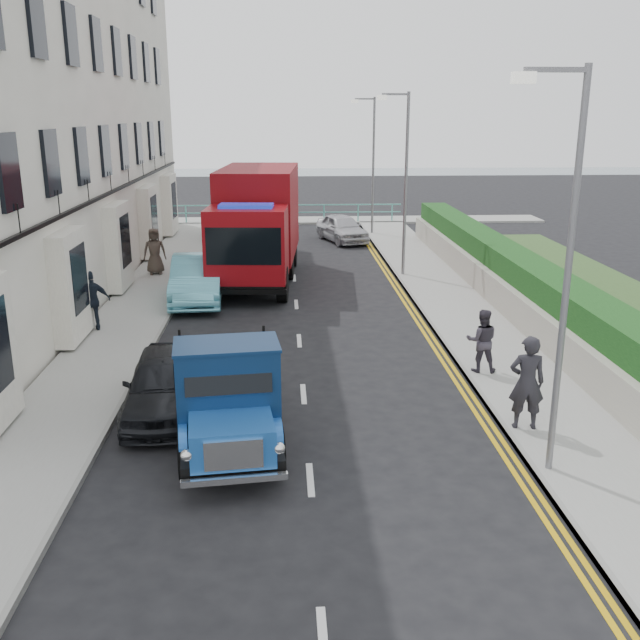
{
  "coord_description": "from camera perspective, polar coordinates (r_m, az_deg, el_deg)",
  "views": [
    {
      "loc": [
        -0.42,
        -13.33,
        6.28
      ],
      "look_at": [
        0.45,
        3.31,
        1.4
      ],
      "focal_mm": 40.0,
      "sensor_mm": 36.0,
      "label": 1
    }
  ],
  "objects": [
    {
      "name": "sea_plane",
      "position": [
        73.6,
        -2.73,
        11.42
      ],
      "size": [
        120.0,
        120.0,
        0.0
      ],
      "primitive_type": "plane",
      "color": "slate",
      "rests_on": "ground"
    },
    {
      "name": "lamp_near",
      "position": [
        12.44,
        18.81,
        4.88
      ],
      "size": [
        1.23,
        0.18,
        7.0
      ],
      "color": "slate",
      "rests_on": "ground"
    },
    {
      "name": "seafront_railing",
      "position": [
        41.92,
        -2.44,
        8.5
      ],
      "size": [
        13.0,
        0.08,
        1.11
      ],
      "color": "#59B2A5",
      "rests_on": "ground"
    },
    {
      "name": "red_lorry",
      "position": [
        27.35,
        -5.06,
        7.78
      ],
      "size": [
        3.29,
        8.23,
        4.22
      ],
      "rotation": [
        0.0,
        0.0,
        -0.07
      ],
      "color": "black",
      "rests_on": "ground"
    },
    {
      "name": "garden_east",
      "position": [
        24.21,
        15.47,
        2.88
      ],
      "size": [
        1.45,
        28.0,
        1.75
      ],
      "color": "#B2AD9E",
      "rests_on": "ground"
    },
    {
      "name": "pedestrian_east_near",
      "position": [
        14.84,
        16.22,
        -4.82
      ],
      "size": [
        0.76,
        0.55,
        1.95
      ],
      "primitive_type": "imported",
      "rotation": [
        0.0,
        0.0,
        3.02
      ],
      "color": "#242228",
      "rests_on": "pavement_east"
    },
    {
      "name": "terrace_west",
      "position": [
        27.86,
        -23.01,
        16.92
      ],
      "size": [
        6.31,
        30.2,
        14.25
      ],
      "color": "white",
      "rests_on": "ground"
    },
    {
      "name": "ground",
      "position": [
        14.74,
        -1.1,
        -8.89
      ],
      "size": [
        120.0,
        120.0,
        0.0
      ],
      "primitive_type": "plane",
      "color": "black",
      "rests_on": "ground"
    },
    {
      "name": "bedford_lorry",
      "position": [
        13.51,
        -7.35,
        -6.69
      ],
      "size": [
        2.36,
        4.9,
        2.24
      ],
      "rotation": [
        0.0,
        0.0,
        0.12
      ],
      "color": "black",
      "rests_on": "ground"
    },
    {
      "name": "lamp_far",
      "position": [
        37.68,
        4.1,
        12.82
      ],
      "size": [
        1.23,
        0.18,
        7.0
      ],
      "color": "slate",
      "rests_on": "ground"
    },
    {
      "name": "pedestrian_east_far",
      "position": [
        17.85,
        12.82,
        -1.61
      ],
      "size": [
        0.85,
        0.71,
        1.58
      ],
      "primitive_type": "imported",
      "rotation": [
        0.0,
        0.0,
        2.98
      ],
      "color": "#39333F",
      "rests_on": "pavement_east"
    },
    {
      "name": "promenade",
      "position": [
        42.79,
        -2.44,
        7.96
      ],
      "size": [
        30.0,
        2.5,
        0.12
      ],
      "primitive_type": "cube",
      "color": "gray",
      "rests_on": "ground"
    },
    {
      "name": "pedestrian_west_near",
      "position": [
        21.73,
        -17.8,
        1.48
      ],
      "size": [
        1.12,
        0.72,
        1.77
      ],
      "primitive_type": "imported",
      "rotation": [
        0.0,
        0.0,
        3.45
      ],
      "color": "black",
      "rests_on": "pavement_west"
    },
    {
      "name": "pedestrian_west_far",
      "position": [
        28.77,
        -13.09,
        5.38
      ],
      "size": [
        0.96,
        0.7,
        1.81
      ],
      "primitive_type": "imported",
      "rotation": [
        0.0,
        0.0,
        0.15
      ],
      "color": "#42382F",
      "rests_on": "pavement_west"
    },
    {
      "name": "seafront_car_right",
      "position": [
        35.94,
        1.77,
        7.36
      ],
      "size": [
        2.74,
        4.31,
        1.37
      ],
      "primitive_type": "imported",
      "rotation": [
        0.0,
        0.0,
        0.3
      ],
      "color": "#B6B5BB",
      "rests_on": "ground"
    },
    {
      "name": "parked_car_front",
      "position": [
        15.69,
        -12.27,
        -4.94
      ],
      "size": [
        1.84,
        4.12,
        1.38
      ],
      "primitive_type": "imported",
      "rotation": [
        0.0,
        0.0,
        0.05
      ],
      "color": "black",
      "rests_on": "ground"
    },
    {
      "name": "parked_car_mid",
      "position": [
        24.78,
        -9.81,
        3.25
      ],
      "size": [
        1.93,
        4.81,
        1.55
      ],
      "primitive_type": "imported",
      "rotation": [
        0.0,
        0.0,
        0.06
      ],
      "color": "#65C2DA",
      "rests_on": "ground"
    },
    {
      "name": "parked_car_rear",
      "position": [
        29.68,
        -7.2,
        5.24
      ],
      "size": [
        2.25,
        4.55,
        1.27
      ],
      "primitive_type": "imported",
      "rotation": [
        0.0,
        0.0,
        -0.11
      ],
      "color": "silver",
      "rests_on": "ground"
    },
    {
      "name": "seafront_car_left",
      "position": [
        37.91,
        -6.08,
        7.91
      ],
      "size": [
        3.49,
        6.01,
        1.57
      ],
      "primitive_type": "imported",
      "rotation": [
        0.0,
        0.0,
        2.98
      ],
      "color": "black",
      "rests_on": "ground"
    },
    {
      "name": "pavement_east",
      "position": [
        23.88,
        10.96,
        0.92
      ],
      "size": [
        2.6,
        38.0,
        0.12
      ],
      "primitive_type": "cube",
      "color": "gray",
      "rests_on": "ground"
    },
    {
      "name": "lamp_mid",
      "position": [
        27.81,
        6.65,
        11.51
      ],
      "size": [
        1.23,
        0.18,
        7.0
      ],
      "color": "slate",
      "rests_on": "ground"
    },
    {
      "name": "pavement_west",
      "position": [
        23.67,
        -14.55,
        0.56
      ],
      "size": [
        2.4,
        38.0,
        0.12
      ],
      "primitive_type": "cube",
      "color": "gray",
      "rests_on": "ground"
    }
  ]
}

